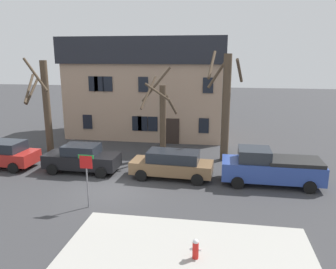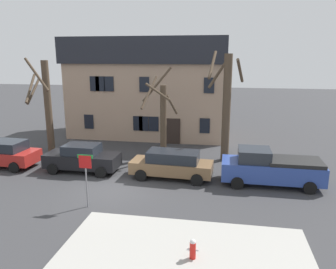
{
  "view_description": "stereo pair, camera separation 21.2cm",
  "coord_description": "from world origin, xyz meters",
  "px_view_note": "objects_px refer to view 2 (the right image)",
  "views": [
    {
      "loc": [
        5.65,
        -15.87,
        7.07
      ],
      "look_at": [
        2.59,
        3.0,
        2.47
      ],
      "focal_mm": 35.29,
      "sensor_mm": 36.0,
      "label": 1
    },
    {
      "loc": [
        5.86,
        -15.83,
        7.07
      ],
      "look_at": [
        2.59,
        3.0,
        2.47
      ],
      "focal_mm": 35.29,
      "sensor_mm": 36.0,
      "label": 2
    }
  ],
  "objects_px": {
    "tree_bare_mid": "(162,116)",
    "car_red_wagon": "(1,153)",
    "pickup_truck_blue": "(271,168)",
    "bicycle_leaning": "(80,154)",
    "car_black_sedan": "(82,158)",
    "fire_hydrant": "(193,249)",
    "street_sign_pole": "(86,171)",
    "tree_bare_far": "(226,104)",
    "tree_bare_near": "(46,104)",
    "car_brown_wagon": "(172,164)",
    "building_main": "(148,86)"
  },
  "relations": [
    {
      "from": "street_sign_pole",
      "to": "bicycle_leaning",
      "type": "xyz_separation_m",
      "value": [
        -3.5,
        6.88,
        -1.46
      ]
    },
    {
      "from": "building_main",
      "to": "car_red_wagon",
      "type": "relative_size",
      "value": 2.83
    },
    {
      "from": "car_brown_wagon",
      "to": "street_sign_pole",
      "type": "xyz_separation_m",
      "value": [
        -3.37,
        -4.47,
        0.96
      ]
    },
    {
      "from": "tree_bare_near",
      "to": "fire_hydrant",
      "type": "distance_m",
      "value": 17.11
    },
    {
      "from": "car_brown_wagon",
      "to": "car_black_sedan",
      "type": "bearing_deg",
      "value": 178.01
    },
    {
      "from": "pickup_truck_blue",
      "to": "bicycle_leaning",
      "type": "distance_m",
      "value": 12.69
    },
    {
      "from": "tree_bare_near",
      "to": "pickup_truck_blue",
      "type": "bearing_deg",
      "value": -14.36
    },
    {
      "from": "tree_bare_near",
      "to": "street_sign_pole",
      "type": "relative_size",
      "value": 2.66
    },
    {
      "from": "car_brown_wagon",
      "to": "tree_bare_near",
      "type": "bearing_deg",
      "value": 158.52
    },
    {
      "from": "car_black_sedan",
      "to": "bicycle_leaning",
      "type": "relative_size",
      "value": 2.63
    },
    {
      "from": "tree_bare_near",
      "to": "pickup_truck_blue",
      "type": "distance_m",
      "value": 16.24
    },
    {
      "from": "building_main",
      "to": "car_brown_wagon",
      "type": "height_order",
      "value": "building_main"
    },
    {
      "from": "tree_bare_mid",
      "to": "street_sign_pole",
      "type": "bearing_deg",
      "value": -103.35
    },
    {
      "from": "car_red_wagon",
      "to": "tree_bare_far",
      "type": "bearing_deg",
      "value": 15.18
    },
    {
      "from": "fire_hydrant",
      "to": "street_sign_pole",
      "type": "distance_m",
      "value": 6.52
    },
    {
      "from": "fire_hydrant",
      "to": "bicycle_leaning",
      "type": "distance_m",
      "value": 13.62
    },
    {
      "from": "building_main",
      "to": "tree_bare_far",
      "type": "xyz_separation_m",
      "value": [
        6.89,
        -6.61,
        -0.47
      ]
    },
    {
      "from": "tree_bare_near",
      "to": "car_red_wagon",
      "type": "distance_m",
      "value": 4.75
    },
    {
      "from": "tree_bare_mid",
      "to": "bicycle_leaning",
      "type": "relative_size",
      "value": 3.58
    },
    {
      "from": "car_red_wagon",
      "to": "street_sign_pole",
      "type": "height_order",
      "value": "street_sign_pole"
    },
    {
      "from": "street_sign_pole",
      "to": "tree_bare_mid",
      "type": "bearing_deg",
      "value": 76.65
    },
    {
      "from": "pickup_truck_blue",
      "to": "tree_bare_far",
      "type": "bearing_deg",
      "value": 121.64
    },
    {
      "from": "building_main",
      "to": "fire_hydrant",
      "type": "xyz_separation_m",
      "value": [
        5.91,
        -18.63,
        -3.86
      ]
    },
    {
      "from": "bicycle_leaning",
      "to": "car_brown_wagon",
      "type": "bearing_deg",
      "value": -19.39
    },
    {
      "from": "tree_bare_near",
      "to": "street_sign_pole",
      "type": "xyz_separation_m",
      "value": [
        6.6,
        -8.39,
        -1.76
      ]
    },
    {
      "from": "tree_bare_mid",
      "to": "car_brown_wagon",
      "type": "bearing_deg",
      "value": -71.59
    },
    {
      "from": "building_main",
      "to": "car_black_sedan",
      "type": "xyz_separation_m",
      "value": [
        -1.78,
        -10.54,
        -3.49
      ]
    },
    {
      "from": "tree_bare_far",
      "to": "car_red_wagon",
      "type": "distance_m",
      "value": 15.11
    },
    {
      "from": "tree_bare_mid",
      "to": "car_brown_wagon",
      "type": "relative_size",
      "value": 1.29
    },
    {
      "from": "tree_bare_mid",
      "to": "car_red_wagon",
      "type": "height_order",
      "value": "tree_bare_mid"
    },
    {
      "from": "tree_bare_far",
      "to": "fire_hydrant",
      "type": "bearing_deg",
      "value": -94.65
    },
    {
      "from": "tree_bare_mid",
      "to": "fire_hydrant",
      "type": "distance_m",
      "value": 12.65
    },
    {
      "from": "car_brown_wagon",
      "to": "fire_hydrant",
      "type": "height_order",
      "value": "car_brown_wagon"
    },
    {
      "from": "car_black_sedan",
      "to": "fire_hydrant",
      "type": "xyz_separation_m",
      "value": [
        7.69,
        -8.1,
        -0.36
      ]
    },
    {
      "from": "tree_bare_far",
      "to": "tree_bare_near",
      "type": "bearing_deg",
      "value": -179.13
    },
    {
      "from": "tree_bare_near",
      "to": "car_red_wagon",
      "type": "height_order",
      "value": "tree_bare_near"
    },
    {
      "from": "car_red_wagon",
      "to": "car_black_sedan",
      "type": "bearing_deg",
      "value": -0.48
    },
    {
      "from": "tree_bare_far",
      "to": "bicycle_leaning",
      "type": "xyz_separation_m",
      "value": [
        -9.86,
        -1.7,
        -3.52
      ]
    },
    {
      "from": "tree_bare_near",
      "to": "fire_hydrant",
      "type": "xyz_separation_m",
      "value": [
        11.98,
        -11.82,
        -3.08
      ]
    },
    {
      "from": "car_black_sedan",
      "to": "fire_hydrant",
      "type": "distance_m",
      "value": 11.17
    },
    {
      "from": "tree_bare_far",
      "to": "car_black_sedan",
      "type": "relative_size",
      "value": 1.61
    },
    {
      "from": "fire_hydrant",
      "to": "street_sign_pole",
      "type": "bearing_deg",
      "value": 147.44
    },
    {
      "from": "tree_bare_far",
      "to": "street_sign_pole",
      "type": "relative_size",
      "value": 2.84
    },
    {
      "from": "tree_bare_far",
      "to": "pickup_truck_blue",
      "type": "height_order",
      "value": "tree_bare_far"
    },
    {
      "from": "street_sign_pole",
      "to": "fire_hydrant",
      "type": "bearing_deg",
      "value": -32.56
    },
    {
      "from": "street_sign_pole",
      "to": "car_black_sedan",
      "type": "bearing_deg",
      "value": 116.37
    },
    {
      "from": "building_main",
      "to": "street_sign_pole",
      "type": "relative_size",
      "value": 5.32
    },
    {
      "from": "tree_bare_far",
      "to": "car_black_sedan",
      "type": "distance_m",
      "value": 9.99
    },
    {
      "from": "tree_bare_near",
      "to": "tree_bare_mid",
      "type": "xyz_separation_m",
      "value": [
        8.62,
        0.12,
        -0.63
      ]
    },
    {
      "from": "tree_bare_near",
      "to": "fire_hydrant",
      "type": "bearing_deg",
      "value": -44.62
    }
  ]
}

